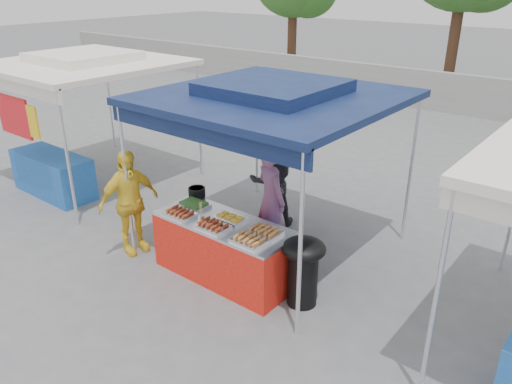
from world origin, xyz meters
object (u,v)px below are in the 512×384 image
Objects in this scene: vendor_table at (224,249)px; wok_burner at (303,266)px; cooking_pot at (197,192)px; vendor_woman at (271,199)px; customer_person at (129,202)px; helper_man at (272,181)px.

wok_burner reaches higher than vendor_table.
vendor_table is at bearing -22.90° from cooking_pot.
vendor_woman is 1.03× the size of customer_person.
customer_person is (-1.57, -0.35, 0.39)m from vendor_table.
vendor_table is at bearing 110.92° from vendor_woman.
cooking_pot is 1.01m from customer_person.
vendor_woman reaches higher than cooking_pot.
vendor_table is 1.65m from customer_person.
vendor_woman is at bearing -39.21° from customer_person.
helper_man is 0.95× the size of customer_person.
wok_burner is at bearing 7.06° from vendor_table.
vendor_woman reaches higher than wok_burner.
wok_burner is 1.48m from vendor_woman.
vendor_woman is at bearing 88.06° from vendor_table.
vendor_table is 1.29× the size of helper_man.
vendor_table is at bearing 62.70° from helper_man.
helper_man is 2.34m from customer_person.
vendor_table is 2.14× the size of wok_burner.
cooking_pot is 0.15× the size of vendor_woman.
customer_person is (-1.60, -1.37, -0.03)m from vendor_woman.
customer_person is (-0.70, -0.72, -0.11)m from cooking_pot.
wok_burner is 0.60× the size of helper_man.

